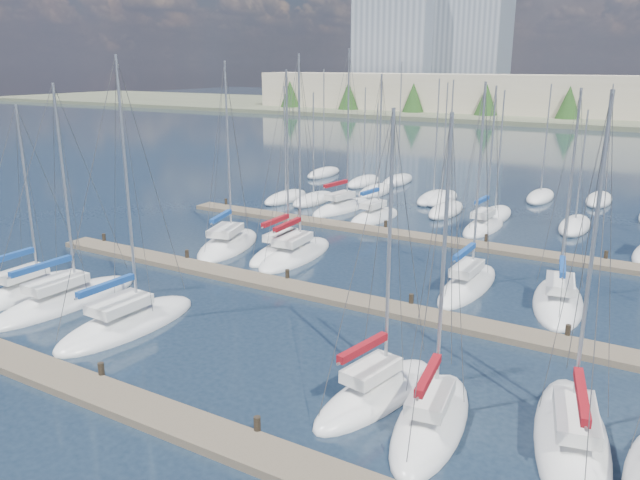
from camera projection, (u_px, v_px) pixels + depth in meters
The scene contains 20 objects.
ground at pixel (525, 179), 71.30m from camera, with size 400.00×400.00×0.00m, color #1E2C3D.
dock_near at pixel (157, 415), 23.29m from camera, with size 44.00×1.93×1.10m.
dock_mid at pixel (338, 297), 34.88m from camera, with size 44.00×1.93×1.10m.
dock_far at pixel (429, 239), 46.46m from camera, with size 44.00×1.93×1.10m.
sailboat_f at pixel (572, 439), 21.72m from camera, with size 4.41×9.28×12.79m.
sailboat_d at pixel (376, 393), 24.71m from camera, with size 3.54×7.50×12.04m.
sailboat_p at pixel (483, 227), 49.70m from camera, with size 2.65×6.94×11.87m.
sailboat_a at pixel (30, 291), 35.81m from camera, with size 2.60×7.90×11.39m.
sailboat_h at pixel (228, 245), 44.90m from camera, with size 5.24×8.72×13.70m.
sailboat_e at pixel (431, 421), 22.83m from camera, with size 3.40×7.68×12.02m.
sailboat_n at pixel (343, 207), 56.28m from camera, with size 3.65×8.45×14.71m.
sailboat_l at pixel (558, 301), 34.24m from camera, with size 4.05×8.43×12.34m.
sailboat_c at pixel (128, 323), 31.37m from camera, with size 3.45×8.51×13.94m.
sailboat_b at pixel (65, 301), 34.34m from camera, with size 3.07×9.24×12.58m.
sailboat_o at pixel (375, 217), 52.82m from camera, with size 3.11×6.86×12.70m.
sailboat_i at pixel (284, 250), 43.61m from camera, with size 2.55×8.04×13.13m.
sailboat_k at pixel (468, 285), 36.70m from camera, with size 2.33×8.21×12.57m.
sailboat_j at pixel (296, 254), 42.66m from camera, with size 3.51×8.64×14.14m.
distant_boats at pixel (439, 198), 59.92m from camera, with size 36.93×20.75×13.30m.
shoreline at pixel (560, 85), 150.02m from camera, with size 400.00×60.00×38.00m.
Camera 1 is at (15.75, -12.59, 12.85)m, focal length 35.00 mm.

